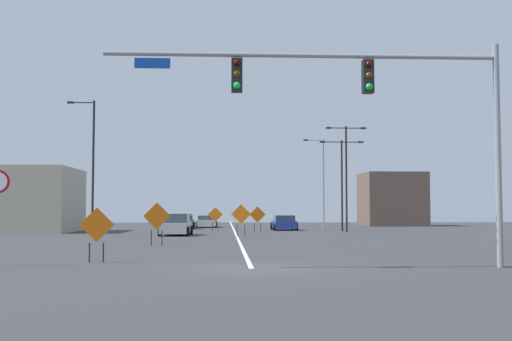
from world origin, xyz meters
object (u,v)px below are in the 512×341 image
Objects in this scene: street_lamp_near_left at (342,177)px; car_blue_far at (284,223)px; street_lamp_far_right at (322,179)px; construction_sign_median_near at (215,216)px; construction_sign_right_lane at (241,216)px; car_green_distant at (183,222)px; car_silver_approaching at (176,225)px; car_white_mid at (206,222)px; street_lamp_mid_right at (91,161)px; construction_sign_left_shoulder at (157,218)px; construction_sign_left_lane at (97,228)px; construction_sign_median_far at (258,216)px; street_lamp_far_left at (346,170)px; traffic_signal_assembly at (368,97)px.

street_lamp_near_left is 1.80× the size of car_blue_far.
construction_sign_median_near is (-10.41, -9.49, -3.58)m from street_lamp_far_right.
street_lamp_near_left reaches higher than construction_sign_right_lane.
street_lamp_far_right reaches higher than car_green_distant.
car_silver_approaching reaches higher than car_green_distant.
construction_sign_median_near is at bearing -84.83° from car_white_mid.
car_blue_far is (14.53, 11.05, -4.54)m from street_lamp_mid_right.
street_lamp_near_left is 3.84× the size of construction_sign_median_near.
street_lamp_mid_right is 16.77m from car_green_distant.
construction_sign_right_lane reaches higher than car_green_distant.
street_lamp_mid_right is at bearing 171.43° from construction_sign_right_lane.
car_green_distant is at bearing 70.39° from street_lamp_mid_right.
street_lamp_near_left is at bearing 58.40° from construction_sign_left_shoulder.
construction_sign_left_shoulder is at bearing 84.16° from construction_sign_left_lane.
construction_sign_median_near is at bearing 72.65° from car_silver_approaching.
construction_sign_median_far is at bearing -70.27° from car_white_mid.
construction_sign_left_shoulder is at bearing -88.92° from car_green_distant.
construction_sign_left_lane reaches higher than car_green_distant.
street_lamp_mid_right is 4.73× the size of construction_sign_median_near.
street_lamp_mid_right reaches higher than construction_sign_median_near.
construction_sign_median_near is 0.45× the size of car_white_mid.
construction_sign_left_shoulder is (-12.99, -30.90, -3.48)m from street_lamp_far_right.
construction_sign_left_lane is 0.90× the size of construction_sign_median_far.
car_blue_far is (9.58, 33.99, -0.55)m from construction_sign_left_lane.
construction_sign_left_shoulder is 13.09m from car_silver_approaching.
car_white_mid is at bearing 86.67° from construction_sign_left_lane.
construction_sign_right_lane reaches higher than construction_sign_left_lane.
street_lamp_far_right is 4.73× the size of construction_sign_left_lane.
street_lamp_far_left is at bearing 44.23° from construction_sign_right_lane.
car_silver_approaching reaches higher than car_white_mid.
car_silver_approaching is at bearing -88.07° from car_green_distant.
street_lamp_far_left reaches higher than car_green_distant.
construction_sign_median_far is 0.47× the size of car_white_mid.
construction_sign_left_shoulder is 25.63m from car_blue_far.
car_silver_approaching is at bearing -147.43° from street_lamp_near_left.
traffic_signal_assembly is 36.89m from car_blue_far.
construction_sign_left_shoulder reaches higher than car_silver_approaching.
construction_sign_left_shoulder is at bearing -112.80° from street_lamp_far_right.
traffic_signal_assembly is 24.51m from construction_sign_right_lane.
car_silver_approaching is (-0.02, 13.07, -0.68)m from construction_sign_left_shoulder.
construction_sign_left_shoulder is at bearing -89.92° from car_silver_approaching.
construction_sign_median_near is 21.57m from construction_sign_left_shoulder.
construction_sign_median_near is at bearing 83.11° from construction_sign_left_shoulder.
construction_sign_median_near is at bearing 100.81° from construction_sign_right_lane.
street_lamp_near_left is 13.71m from construction_sign_right_lane.
traffic_signal_assembly is 2.91× the size of car_blue_far.
street_lamp_near_left is 15.85m from car_green_distant.
traffic_signal_assembly reaches higher than construction_sign_median_near.
car_green_distant is at bearing 153.83° from street_lamp_near_left.
construction_sign_left_lane is at bearing -93.33° from car_white_mid.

